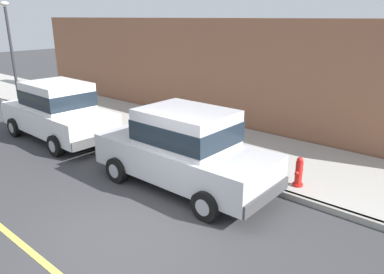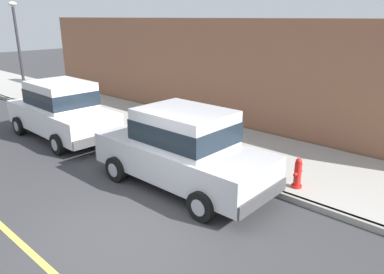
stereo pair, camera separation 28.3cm
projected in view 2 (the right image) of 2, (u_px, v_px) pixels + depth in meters
name	position (u px, v px, depth m)	size (l,w,h in m)	color
ground_plane	(131.00, 231.00, 7.00)	(80.00, 80.00, 0.00)	#38383A
curb	(230.00, 177.00, 9.23)	(0.16, 64.00, 0.14)	gray
sidewalk	(267.00, 157.00, 10.49)	(3.60, 64.00, 0.14)	#A8A59E
lane_centre_line	(52.00, 272.00, 5.88)	(0.12, 57.60, 0.01)	#E0D64C
car_silver_sedan	(183.00, 148.00, 8.59)	(2.06, 4.61, 1.92)	#BCBCC1
car_white_sedan	(61.00, 110.00, 12.12)	(2.11, 4.64, 1.92)	white
dog_white	(205.00, 131.00, 11.66)	(0.76, 0.24, 0.49)	white
fire_hydrant	(298.00, 174.00, 8.40)	(0.34, 0.24, 0.72)	red
street_lamp	(18.00, 40.00, 16.42)	(0.36, 0.36, 4.42)	#2D2D33
building_facade	(200.00, 70.00, 14.19)	(0.50, 20.00, 3.88)	#8C5B42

